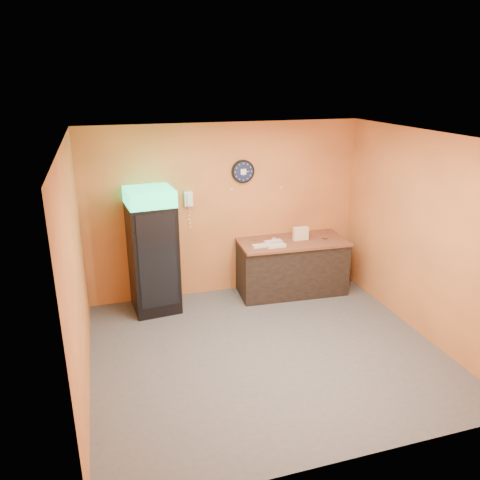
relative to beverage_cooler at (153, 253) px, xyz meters
name	(u,v)px	position (x,y,z in m)	size (l,w,h in m)	color
floor	(266,351)	(1.25, -1.61, -0.94)	(4.50, 4.50, 0.00)	#47474C
back_wall	(226,211)	(1.25, 0.39, 0.46)	(4.50, 0.02, 2.80)	orange
left_wall	(76,273)	(-1.00, -1.61, 0.46)	(0.02, 4.00, 2.80)	orange
right_wall	(423,236)	(3.50, -1.61, 0.46)	(0.02, 4.00, 2.80)	orange
ceiling	(270,137)	(1.25, -1.61, 1.86)	(4.50, 4.00, 0.02)	white
beverage_cooler	(153,253)	(0.00, 0.00, 0.00)	(0.73, 0.74, 1.93)	black
prep_counter	(291,267)	(2.27, 0.00, -0.50)	(1.75, 0.78, 0.88)	black
wall_clock	(243,171)	(1.53, 0.36, 1.09)	(0.37, 0.06, 0.37)	black
wall_phone	(188,199)	(0.63, 0.34, 0.71)	(0.13, 0.11, 0.24)	white
butcher_paper	(292,241)	(2.27, 0.00, -0.04)	(1.77, 0.87, 0.04)	brown
sub_roll_stack	(301,234)	(2.40, -0.01, 0.08)	(0.25, 0.09, 0.21)	beige
wrapped_sandwich_left	(261,246)	(1.67, -0.15, 0.00)	(0.28, 0.11, 0.04)	beige
wrapped_sandwich_mid	(276,246)	(1.90, -0.22, 0.00)	(0.30, 0.12, 0.04)	beige
wrapped_sandwich_right	(273,242)	(1.92, -0.03, 0.00)	(0.29, 0.11, 0.04)	beige
kitchen_tool	(274,239)	(1.95, 0.04, 0.01)	(0.07, 0.07, 0.07)	silver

